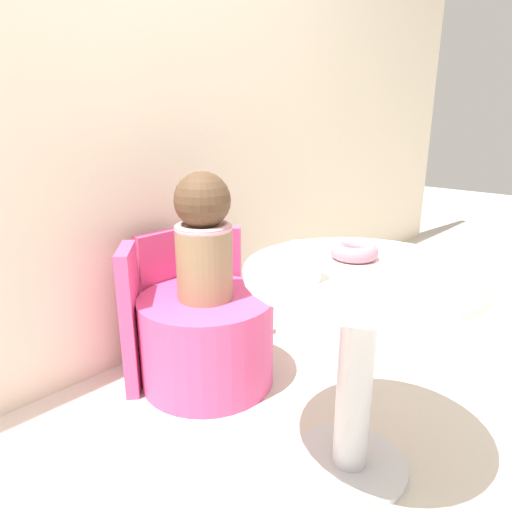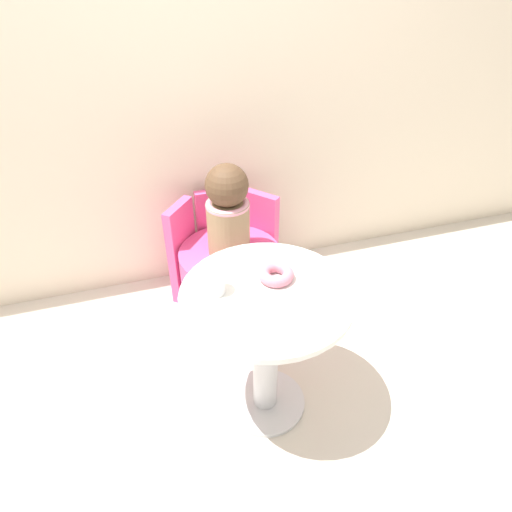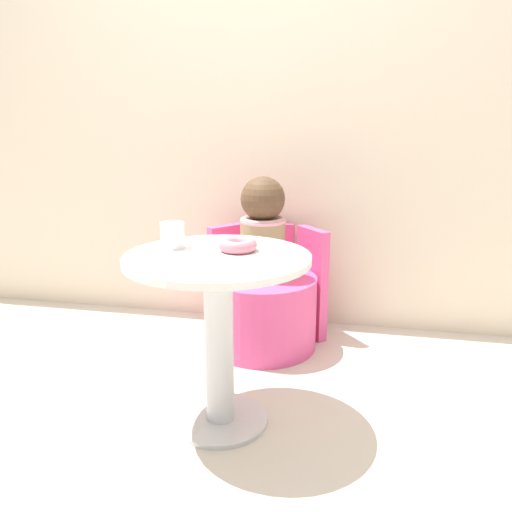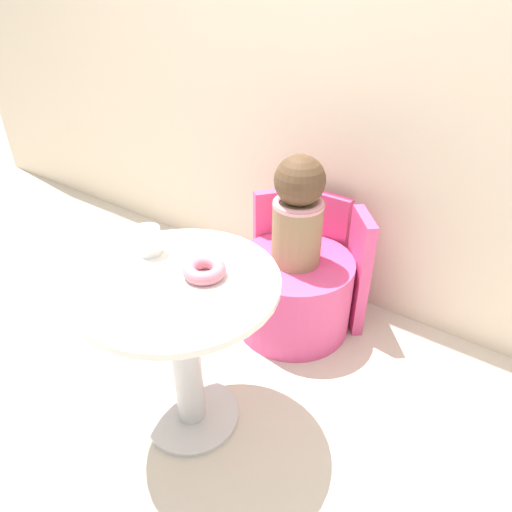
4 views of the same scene
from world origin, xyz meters
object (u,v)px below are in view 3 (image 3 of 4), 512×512
(round_table, at_px, (218,308))
(cup, at_px, (172,235))
(child_figure, at_px, (263,228))
(donut, at_px, (238,245))
(tub_chair, at_px, (262,312))

(round_table, bearing_deg, cup, 161.65)
(child_figure, bearing_deg, cup, -108.64)
(round_table, relative_size, donut, 4.74)
(cup, bearing_deg, child_figure, 71.36)
(child_figure, height_order, cup, child_figure)
(round_table, distance_m, child_figure, 0.72)
(child_figure, xyz_separation_m, cup, (-0.22, -0.64, 0.09))
(round_table, bearing_deg, child_figure, 87.78)
(tub_chair, relative_size, child_figure, 1.10)
(round_table, relative_size, child_figure, 1.33)
(donut, xyz_separation_m, cup, (-0.25, -0.00, 0.03))
(round_table, relative_size, tub_chair, 1.22)
(donut, bearing_deg, round_table, -131.63)
(child_figure, distance_m, donut, 0.64)
(child_figure, distance_m, cup, 0.68)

